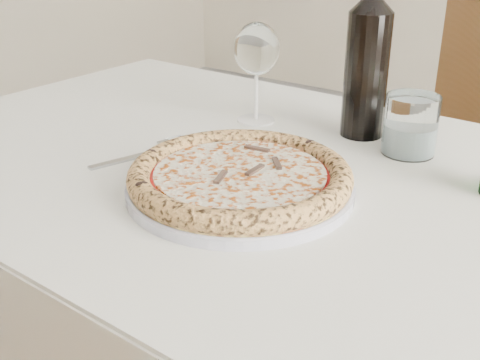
% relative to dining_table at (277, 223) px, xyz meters
% --- Properties ---
extents(dining_table, '(1.40, 0.85, 0.76)m').
position_rel_dining_table_xyz_m(dining_table, '(0.00, 0.00, 0.00)').
color(dining_table, brown).
rests_on(dining_table, floor).
extents(chair_far, '(0.51, 0.51, 0.93)m').
position_rel_dining_table_xyz_m(chair_far, '(0.09, 0.74, -0.13)').
color(chair_far, brown).
rests_on(chair_far, floor).
extents(plate, '(0.32, 0.32, 0.02)m').
position_rel_dining_table_xyz_m(plate, '(-0.00, -0.10, 0.10)').
color(plate, silver).
rests_on(plate, dining_table).
extents(pizza, '(0.31, 0.31, 0.03)m').
position_rel_dining_table_xyz_m(pizza, '(-0.00, -0.10, 0.12)').
color(pizza, '#E7CC6F').
rests_on(pizza, plate).
extents(fork, '(0.05, 0.19, 0.00)m').
position_rel_dining_table_xyz_m(fork, '(-0.22, -0.08, 0.09)').
color(fork, '#979CA2').
rests_on(fork, dining_table).
extents(wine_glass, '(0.08, 0.08, 0.18)m').
position_rel_dining_table_xyz_m(wine_glass, '(-0.16, 0.17, 0.22)').
color(wine_glass, white).
rests_on(wine_glass, dining_table).
extents(tumbler, '(0.09, 0.09, 0.10)m').
position_rel_dining_table_xyz_m(tumbler, '(0.13, 0.18, 0.13)').
color(tumbler, white).
rests_on(tumbler, dining_table).
extents(wine_bottle, '(0.07, 0.07, 0.30)m').
position_rel_dining_table_xyz_m(wine_bottle, '(0.03, 0.22, 0.22)').
color(wine_bottle, black).
rests_on(wine_bottle, dining_table).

